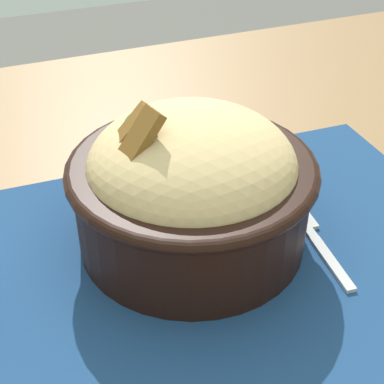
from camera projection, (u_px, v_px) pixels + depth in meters
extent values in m
cube|color=olive|center=(238.00, 245.00, 0.53)|extent=(1.20, 0.92, 0.03)
cylinder|color=brown|center=(378.00, 200.00, 1.21)|extent=(0.04, 0.04, 0.71)
cube|color=navy|center=(220.00, 255.00, 0.49)|extent=(0.47, 0.34, 0.00)
cylinder|color=black|center=(192.00, 202.00, 0.48)|extent=(0.20, 0.20, 0.08)
torus|color=black|center=(192.00, 168.00, 0.46)|extent=(0.21, 0.21, 0.01)
ellipsoid|color=tan|center=(192.00, 167.00, 0.46)|extent=(0.24, 0.24, 0.09)
sphere|color=#2C842D|center=(143.00, 131.00, 0.46)|extent=(0.03, 0.03, 0.03)
cylinder|color=orange|center=(199.00, 152.00, 0.44)|extent=(0.02, 0.03, 0.01)
cube|color=brown|center=(126.00, 135.00, 0.44)|extent=(0.04, 0.03, 0.05)
cube|color=brown|center=(129.00, 145.00, 0.43)|extent=(0.04, 0.02, 0.04)
cube|color=brown|center=(135.00, 146.00, 0.42)|extent=(0.05, 0.03, 0.05)
cube|color=#B5B5B5|center=(332.00, 263.00, 0.48)|extent=(0.02, 0.07, 0.00)
cube|color=#B5B5B5|center=(311.00, 234.00, 0.51)|extent=(0.01, 0.01, 0.00)
cube|color=#B5B5B5|center=(302.00, 221.00, 0.52)|extent=(0.02, 0.03, 0.00)
cube|color=#B5B5B5|center=(300.00, 204.00, 0.55)|extent=(0.00, 0.02, 0.00)
cube|color=#B5B5B5|center=(294.00, 205.00, 0.54)|extent=(0.00, 0.02, 0.00)
cube|color=#B5B5B5|center=(288.00, 206.00, 0.54)|extent=(0.00, 0.02, 0.00)
cube|color=#B5B5B5|center=(282.00, 207.00, 0.54)|extent=(0.00, 0.02, 0.00)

